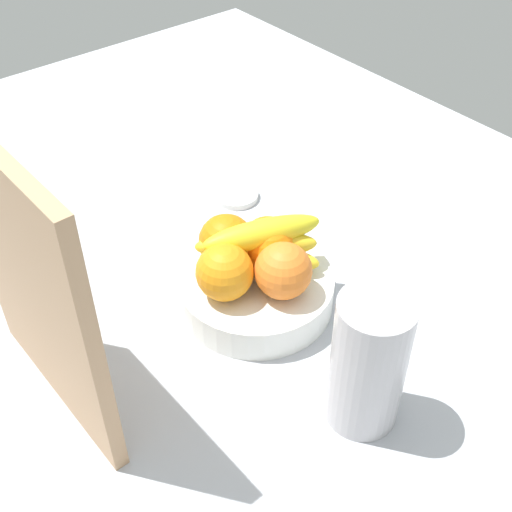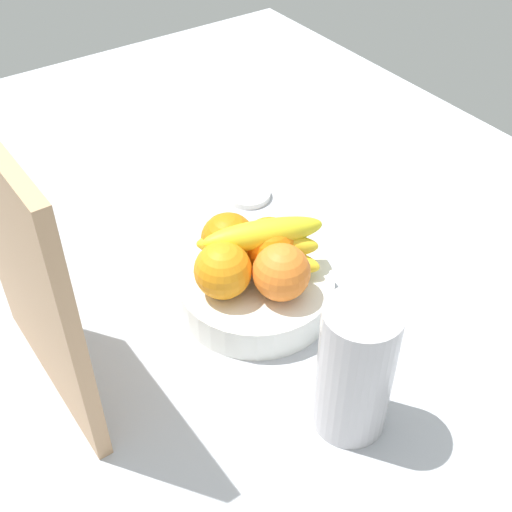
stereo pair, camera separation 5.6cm
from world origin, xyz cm
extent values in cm
cube|color=#B0B4BE|center=(0.00, 0.00, -1.50)|extent=(180.00, 140.00, 3.00)
cylinder|color=white|center=(-1.62, -2.16, 2.46)|extent=(22.06, 22.06, 4.92)
sphere|color=orange|center=(-1.45, 3.09, 8.85)|extent=(7.84, 7.84, 7.84)
sphere|color=orange|center=(-6.18, -3.12, 8.85)|extent=(7.84, 7.84, 7.84)
sphere|color=orange|center=(-0.63, -5.17, 8.85)|extent=(7.84, 7.84, 7.84)
sphere|color=orange|center=(3.51, -0.97, 8.85)|extent=(7.84, 7.84, 7.84)
ellipsoid|color=yellow|center=(-0.38, -4.20, 6.92)|extent=(15.97, 13.45, 4.00)
ellipsoid|color=yellow|center=(-0.15, -3.48, 9.12)|extent=(13.30, 16.06, 4.00)
ellipsoid|color=yellow|center=(-0.66, -4.00, 11.32)|extent=(9.40, 17.37, 4.00)
cube|color=tan|center=(1.42, 26.79, 18.00)|extent=(28.02, 2.24, 36.00)
cylinder|color=#B7B4B8|center=(-24.53, -0.18, 9.31)|extent=(8.84, 8.84, 18.62)
cylinder|color=white|center=(20.51, -15.82, 0.52)|extent=(7.72, 7.72, 1.04)
camera|label=1|loc=(-54.83, 41.41, 68.64)|focal=46.94mm
camera|label=2|loc=(-58.20, 36.93, 68.64)|focal=46.94mm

